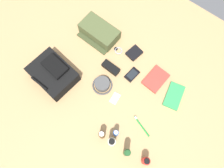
{
  "coord_description": "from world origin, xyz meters",
  "views": [
    {
      "loc": [
        -0.3,
        0.39,
        1.54
      ],
      "look_at": [
        0.0,
        0.0,
        0.04
      ],
      "focal_mm": 35.0,
      "sensor_mm": 36.0,
      "label": 1
    }
  ],
  "objects": [
    {
      "name": "wristwatch",
      "position": [
        0.14,
        -0.26,
        0.01
      ],
      "size": [
        0.07,
        0.06,
        0.01
      ],
      "color": "#99999E",
      "rests_on": "ground_plane"
    },
    {
      "name": "ground_plane",
      "position": [
        0.0,
        0.0,
        -0.01
      ],
      "size": [
        2.64,
        2.02,
        0.02
      ],
      "primitive_type": "cube",
      "color": "tan",
      "rests_on": "ground"
    },
    {
      "name": "shampoo_bottle",
      "position": [
        -0.37,
        0.32,
        0.08
      ],
      "size": [
        0.04,
        0.04,
        0.17
      ],
      "color": "#19471E",
      "rests_on": "ground_plane"
    },
    {
      "name": "bucket_hat",
      "position": [
        0.06,
        0.04,
        0.03
      ],
      "size": [
        0.15,
        0.15,
        0.06
      ],
      "color": "#464646",
      "rests_on": "ground_plane"
    },
    {
      "name": "cell_phone",
      "position": [
        -0.07,
        -0.16,
        0.01
      ],
      "size": [
        0.08,
        0.12,
        0.01
      ],
      "color": "black",
      "rests_on": "ground_plane"
    },
    {
      "name": "backpack",
      "position": [
        0.38,
        0.21,
        0.06
      ],
      "size": [
        0.34,
        0.28,
        0.13
      ],
      "color": "black",
      "rests_on": "ground_plane"
    },
    {
      "name": "toiletry_pouch",
      "position": [
        0.34,
        -0.28,
        0.05
      ],
      "size": [
        0.3,
        0.21,
        0.1
      ],
      "color": "#47512D",
      "rests_on": "ground_plane"
    },
    {
      "name": "wallet",
      "position": [
        0.02,
        -0.31,
        0.01
      ],
      "size": [
        0.11,
        0.12,
        0.02
      ],
      "primitive_type": "cube",
      "rotation": [
        0.0,
        0.0,
        -0.17
      ],
      "color": "black",
      "rests_on": "ground_plane"
    },
    {
      "name": "sunscreen_spray",
      "position": [
        -0.49,
        0.28,
        0.05
      ],
      "size": [
        0.05,
        0.05,
        0.11
      ],
      "color": "red",
      "rests_on": "ground_plane"
    },
    {
      "name": "travel_guidebook",
      "position": [
        -0.23,
        -0.24,
        0.01
      ],
      "size": [
        0.14,
        0.19,
        0.02
      ],
      "color": "red",
      "rests_on": "ground_plane"
    },
    {
      "name": "cologne_bottle",
      "position": [
        -0.17,
        0.33,
        0.06
      ],
      "size": [
        0.04,
        0.04,
        0.12
      ],
      "color": "#473319",
      "rests_on": "ground_plane"
    },
    {
      "name": "lotion_bottle",
      "position": [
        -0.25,
        0.33,
        0.08
      ],
      "size": [
        0.05,
        0.05,
        0.17
      ],
      "color": "beige",
      "rests_on": "ground_plane"
    },
    {
      "name": "sunglasses_case",
      "position": [
        0.09,
        -0.1,
        0.02
      ],
      "size": [
        0.14,
        0.06,
        0.04
      ],
      "primitive_type": "cube",
      "rotation": [
        0.0,
        0.0,
        -0.01
      ],
      "color": "black",
      "rests_on": "ground_plane"
    },
    {
      "name": "paperback_novel",
      "position": [
        -0.41,
        -0.21,
        0.01
      ],
      "size": [
        0.15,
        0.21,
        0.02
      ],
      "color": "#2D934C",
      "rests_on": "ground_plane"
    },
    {
      "name": "toothbrush",
      "position": [
        -0.34,
        0.11,
        0.01
      ],
      "size": [
        0.17,
        0.06,
        0.02
      ],
      "color": "#198C33",
      "rests_on": "ground_plane"
    },
    {
      "name": "media_player",
      "position": [
        -0.08,
        0.06,
        0.01
      ],
      "size": [
        0.06,
        0.09,
        0.01
      ],
      "color": "#B7B7BC",
      "rests_on": "ground_plane"
    },
    {
      "name": "deodorant_spray",
      "position": [
        -0.24,
        0.26,
        0.05
      ],
      "size": [
        0.03,
        0.03,
        0.11
      ],
      "color": "blue",
      "rests_on": "ground_plane"
    }
  ]
}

